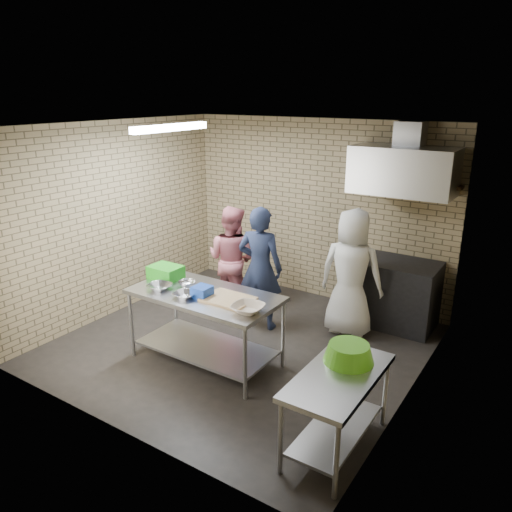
# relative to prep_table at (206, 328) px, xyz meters

# --- Properties ---
(floor) EXTENTS (4.20, 4.20, 0.00)m
(floor) POSITION_rel_prep_table_xyz_m (0.12, 0.55, -0.44)
(floor) COLOR black
(floor) RESTS_ON ground
(ceiling) EXTENTS (4.20, 4.20, 0.00)m
(ceiling) POSITION_rel_prep_table_xyz_m (0.12, 0.55, 2.26)
(ceiling) COLOR black
(ceiling) RESTS_ON ground
(back_wall) EXTENTS (4.20, 0.06, 2.70)m
(back_wall) POSITION_rel_prep_table_xyz_m (0.12, 2.55, 0.91)
(back_wall) COLOR #92815B
(back_wall) RESTS_ON ground
(front_wall) EXTENTS (4.20, 0.06, 2.70)m
(front_wall) POSITION_rel_prep_table_xyz_m (0.12, -1.45, 0.91)
(front_wall) COLOR #92815B
(front_wall) RESTS_ON ground
(left_wall) EXTENTS (0.06, 4.00, 2.70)m
(left_wall) POSITION_rel_prep_table_xyz_m (-1.98, 0.55, 0.91)
(left_wall) COLOR #92815B
(left_wall) RESTS_ON ground
(right_wall) EXTENTS (0.06, 4.00, 2.70)m
(right_wall) POSITION_rel_prep_table_xyz_m (2.22, 0.55, 0.91)
(right_wall) COLOR #92815B
(right_wall) RESTS_ON ground
(prep_table) EXTENTS (1.74, 0.87, 0.87)m
(prep_table) POSITION_rel_prep_table_xyz_m (0.00, 0.00, 0.00)
(prep_table) COLOR #B1B3B9
(prep_table) RESTS_ON floor
(side_counter) EXTENTS (0.60, 1.20, 0.75)m
(side_counter) POSITION_rel_prep_table_xyz_m (1.92, -0.55, -0.06)
(side_counter) COLOR silver
(side_counter) RESTS_ON floor
(stove) EXTENTS (1.20, 0.70, 0.90)m
(stove) POSITION_rel_prep_table_xyz_m (1.47, 2.20, 0.01)
(stove) COLOR black
(stove) RESTS_ON floor
(range_hood) EXTENTS (1.30, 0.60, 0.60)m
(range_hood) POSITION_rel_prep_table_xyz_m (1.47, 2.25, 1.66)
(range_hood) COLOR silver
(range_hood) RESTS_ON back_wall
(hood_duct) EXTENTS (0.35, 0.30, 0.30)m
(hood_duct) POSITION_rel_prep_table_xyz_m (1.47, 2.40, 2.11)
(hood_duct) COLOR #A5A8AD
(hood_duct) RESTS_ON back_wall
(wall_shelf) EXTENTS (0.80, 0.20, 0.04)m
(wall_shelf) POSITION_rel_prep_table_xyz_m (1.77, 2.44, 1.48)
(wall_shelf) COLOR #3F2B19
(wall_shelf) RESTS_ON back_wall
(fluorescent_fixture) EXTENTS (0.10, 1.25, 0.08)m
(fluorescent_fixture) POSITION_rel_prep_table_xyz_m (-0.88, 0.55, 2.20)
(fluorescent_fixture) COLOR white
(fluorescent_fixture) RESTS_ON ceiling
(green_crate) EXTENTS (0.39, 0.29, 0.15)m
(green_crate) POSITION_rel_prep_table_xyz_m (-0.70, 0.12, 0.51)
(green_crate) COLOR green
(green_crate) RESTS_ON prep_table
(blue_tub) EXTENTS (0.19, 0.19, 0.13)m
(blue_tub) POSITION_rel_prep_table_xyz_m (0.05, -0.10, 0.50)
(blue_tub) COLOR blue
(blue_tub) RESTS_ON prep_table
(cutting_board) EXTENTS (0.53, 0.41, 0.03)m
(cutting_board) POSITION_rel_prep_table_xyz_m (0.35, -0.02, 0.45)
(cutting_board) COLOR #D5B37A
(cutting_board) RESTS_ON prep_table
(mixing_bowl_a) EXTENTS (0.29, 0.29, 0.07)m
(mixing_bowl_a) POSITION_rel_prep_table_xyz_m (-0.50, -0.20, 0.47)
(mixing_bowl_a) COLOR #B7BABE
(mixing_bowl_a) RESTS_ON prep_table
(mixing_bowl_b) EXTENTS (0.22, 0.22, 0.06)m
(mixing_bowl_b) POSITION_rel_prep_table_xyz_m (-0.30, 0.05, 0.47)
(mixing_bowl_b) COLOR silver
(mixing_bowl_b) RESTS_ON prep_table
(mixing_bowl_c) EXTENTS (0.26, 0.26, 0.06)m
(mixing_bowl_c) POSITION_rel_prep_table_xyz_m (-0.10, -0.22, 0.47)
(mixing_bowl_c) COLOR silver
(mixing_bowl_c) RESTS_ON prep_table
(ceramic_bowl) EXTENTS (0.35, 0.35, 0.08)m
(ceramic_bowl) POSITION_rel_prep_table_xyz_m (0.70, -0.15, 0.48)
(ceramic_bowl) COLOR beige
(ceramic_bowl) RESTS_ON prep_table
(green_basin) EXTENTS (0.46, 0.46, 0.17)m
(green_basin) POSITION_rel_prep_table_xyz_m (1.90, -0.30, 0.40)
(green_basin) COLOR #59C626
(green_basin) RESTS_ON side_counter
(bottle_green) EXTENTS (0.06, 0.06, 0.15)m
(bottle_green) POSITION_rel_prep_table_xyz_m (1.92, 2.44, 1.58)
(bottle_green) COLOR green
(bottle_green) RESTS_ON wall_shelf
(man_navy) EXTENTS (0.68, 0.52, 1.67)m
(man_navy) POSITION_rel_prep_table_xyz_m (0.03, 1.14, 0.40)
(man_navy) COLOR #141C32
(man_navy) RESTS_ON floor
(woman_pink) EXTENTS (0.79, 0.64, 1.54)m
(woman_pink) POSITION_rel_prep_table_xyz_m (-0.62, 1.39, 0.34)
(woman_pink) COLOR #C66876
(woman_pink) RESTS_ON floor
(woman_white) EXTENTS (0.88, 0.63, 1.68)m
(woman_white) POSITION_rel_prep_table_xyz_m (1.11, 1.62, 0.40)
(woman_white) COLOR silver
(woman_white) RESTS_ON floor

